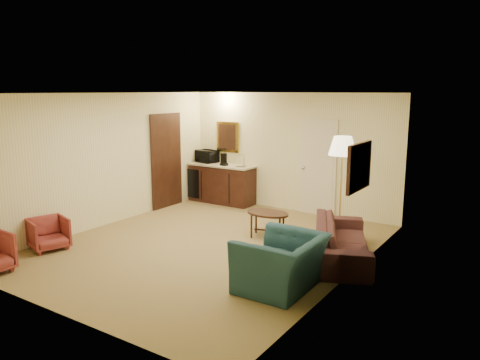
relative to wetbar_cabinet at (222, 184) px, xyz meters
The scene contains 11 objects.
ground 3.21m from the wetbar_cabinet, 58.76° to the right, with size 6.00×6.00×0.00m, color olive.
room_walls 2.79m from the wetbar_cabinet, 51.47° to the right, with size 5.02×6.01×2.61m.
wetbar_cabinet is the anchor object (origin of this frame).
sofa 4.32m from the wetbar_cabinet, 28.33° to the right, with size 2.09×0.61×0.82m, color black.
teal_armchair 5.07m from the wetbar_cabinet, 45.56° to the right, with size 1.13×0.74×0.99m, color #1D4449.
rose_chair_near 4.37m from the wetbar_cabinet, 96.57° to the right, with size 0.58×0.55×0.60m, color brown.
coffee_table 2.84m from the wetbar_cabinet, 37.40° to the right, with size 0.81×0.54×0.46m, color #311C10.
floor_lamp 3.53m from the wetbar_cabinet, 16.61° to the right, with size 0.49×0.49×1.86m, color gold.
waste_bin 0.72m from the wetbar_cabinet, ahead, with size 0.24×0.24×0.30m, color black.
microwave 0.82m from the wetbar_cabinet, behind, with size 0.54×0.30×0.36m, color black.
coffee_maker 0.62m from the wetbar_cabinet, 36.70° to the right, with size 0.15×0.15×0.28m, color black.
Camera 1 is at (4.70, -6.17, 2.65)m, focal length 35.00 mm.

